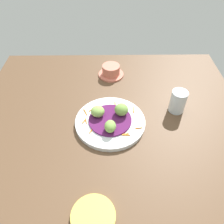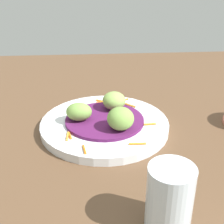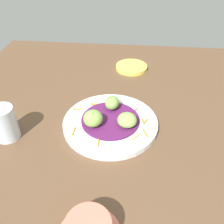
# 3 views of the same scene
# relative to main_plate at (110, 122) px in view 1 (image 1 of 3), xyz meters

# --- Properties ---
(table_surface) EXTENTS (1.10, 1.10, 0.02)m
(table_surface) POSITION_rel_main_plate_xyz_m (-0.04, -0.00, -0.02)
(table_surface) COLOR brown
(table_surface) RESTS_ON ground
(main_plate) EXTENTS (0.27, 0.27, 0.02)m
(main_plate) POSITION_rel_main_plate_xyz_m (0.00, 0.00, 0.00)
(main_plate) COLOR silver
(main_plate) RESTS_ON table_surface
(cabbage_bed) EXTENTS (0.16, 0.16, 0.01)m
(cabbage_bed) POSITION_rel_main_plate_xyz_m (0.00, 0.00, 0.01)
(cabbage_bed) COLOR #51194C
(cabbage_bed) RESTS_ON main_plate
(carrot_garnish) EXTENTS (0.18, 0.23, 0.00)m
(carrot_garnish) POSITION_rel_main_plate_xyz_m (0.01, 0.01, 0.01)
(carrot_garnish) COLOR orange
(carrot_garnish) RESTS_ON main_plate
(guac_scoop_left) EXTENTS (0.07, 0.07, 0.05)m
(guac_scoop_left) POSITION_rel_main_plate_xyz_m (0.03, -0.04, 0.04)
(guac_scoop_left) COLOR #759E47
(guac_scoop_left) RESTS_ON cabbage_bed
(guac_scoop_center) EXTENTS (0.05, 0.06, 0.04)m
(guac_scoop_center) POSITION_rel_main_plate_xyz_m (0.02, 0.05, 0.03)
(guac_scoop_center) COLOR #84A851
(guac_scoop_center) RESTS_ON cabbage_bed
(guac_scoop_right) EXTENTS (0.06, 0.05, 0.04)m
(guac_scoop_right) POSITION_rel_main_plate_xyz_m (-0.05, -0.00, 0.03)
(guac_scoop_right) COLOR #759E47
(guac_scoop_right) RESTS_ON cabbage_bed
(side_plate_small) EXTENTS (0.12, 0.12, 0.01)m
(side_plate_small) POSITION_rel_main_plate_xyz_m (-0.35, 0.05, -0.00)
(side_plate_small) COLOR #E0CC4C
(side_plate_small) RESTS_ON table_surface
(terracotta_bowl) EXTENTS (0.12, 0.12, 0.05)m
(terracotta_bowl) POSITION_rel_main_plate_xyz_m (0.32, -0.01, 0.02)
(terracotta_bowl) COLOR #C66B56
(terracotta_bowl) RESTS_ON table_surface
(water_glass) EXTENTS (0.06, 0.06, 0.09)m
(water_glass) POSITION_rel_main_plate_xyz_m (0.07, -0.27, 0.04)
(water_glass) COLOR silver
(water_glass) RESTS_ON table_surface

